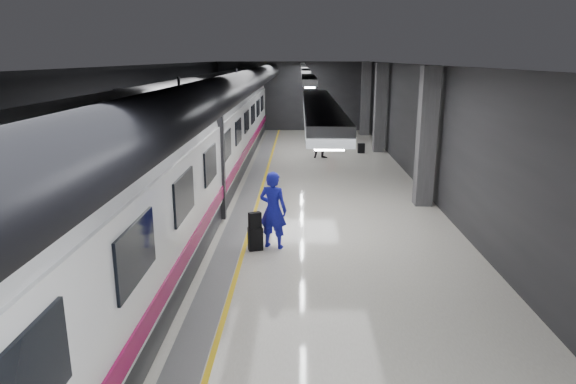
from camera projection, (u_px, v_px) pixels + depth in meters
ground at (284, 222)px, 15.29m from camera, size 40.00×40.00×0.00m
platform_hall at (275, 99)px, 15.32m from camera, size 10.02×40.02×4.51m
train at (172, 153)px, 14.83m from camera, size 3.05×38.00×4.05m
traveler_main at (273, 210)px, 13.01m from camera, size 0.85×0.69×2.00m
suitcase_main at (255, 239)px, 12.99m from camera, size 0.41×0.32×0.59m
shoulder_bag at (255, 220)px, 12.85m from camera, size 0.35×0.29×0.41m
traveler_far_a at (323, 140)px, 24.73m from camera, size 1.05×0.92×1.81m
traveler_far_b at (332, 127)px, 29.00m from camera, size 1.14×0.61×1.86m
suitcase_far at (361, 148)px, 26.23m from camera, size 0.35×0.24×0.50m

